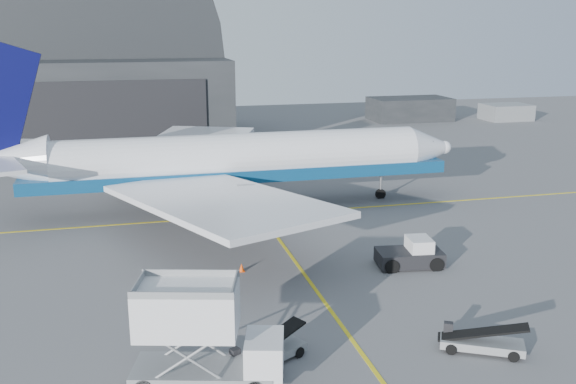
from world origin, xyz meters
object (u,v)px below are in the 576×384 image
object	(u,v)px
catering_truck	(201,335)
belt_loader_a	(267,353)
pushback_tug	(411,255)
belt_loader_b	(481,342)
airliner	(221,161)

from	to	relation	value
catering_truck	belt_loader_a	distance (m)	4.06
pushback_tug	belt_loader_b	world-z (taller)	pushback_tug
airliner	catering_truck	world-z (taller)	airliner
catering_truck	pushback_tug	bearing A→B (deg)	51.21
pushback_tug	belt_loader_b	distance (m)	12.47
airliner	pushback_tug	bearing A→B (deg)	-58.35
catering_truck	belt_loader_a	world-z (taller)	catering_truck
belt_loader_a	pushback_tug	bearing A→B (deg)	11.65
pushback_tug	belt_loader_a	distance (m)	16.74
airliner	pushback_tug	xyz separation A→B (m)	(10.93, -17.74, -3.75)
airliner	belt_loader_b	distance (m)	31.74
airliner	belt_loader_a	size ratio (longest dim) A/B	10.61
pushback_tug	belt_loader_a	bearing A→B (deg)	-132.74
catering_truck	pushback_tug	world-z (taller)	catering_truck
pushback_tug	belt_loader_a	size ratio (longest dim) A/B	1.11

